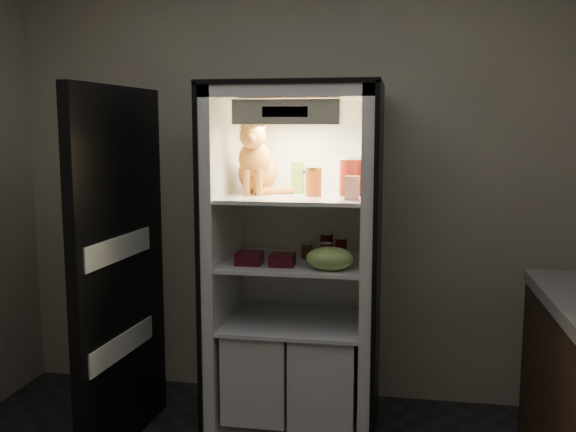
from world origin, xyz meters
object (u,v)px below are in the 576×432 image
soda_can_a (326,245)px  condiment_jar (307,250)px  tabby_cat (256,165)px  refrigerator (297,284)px  soda_can_c (326,254)px  grape_bag (330,258)px  berry_box_left (249,258)px  berry_box_right (282,260)px  cream_carton (352,188)px  soda_can_b (341,249)px  pepper_jar (351,176)px  salsa_jar (314,182)px  mayo_tub (310,182)px  parmesan_shaker (297,177)px

soda_can_a → condiment_jar: soda_can_a is taller
tabby_cat → refrigerator: bearing=-5.4°
soda_can_c → grape_bag: bearing=-74.4°
berry_box_left → berry_box_right: berry_box_left is taller
cream_carton → soda_can_b: 0.42m
soda_can_c → pepper_jar: bearing=48.4°
salsa_jar → soda_can_b: 0.40m
pepper_jar → condiment_jar: 0.47m
tabby_cat → condiment_jar: size_ratio=4.73×
mayo_tub → berry_box_left: bearing=-136.4°
soda_can_b → condiment_jar: size_ratio=1.32×
parmesan_shaker → mayo_tub: bearing=22.5°
soda_can_b → soda_can_c: size_ratio=1.02×
cream_carton → berry_box_left: size_ratio=0.91×
soda_can_a → berry_box_right: 0.33m
soda_can_b → berry_box_right: size_ratio=0.95×
condiment_jar → tabby_cat: bearing=177.1°
mayo_tub → berry_box_left: 0.54m
condiment_jar → grape_bag: size_ratio=0.37×
pepper_jar → condiment_jar: bearing=178.5°
salsa_jar → condiment_jar: salsa_jar is taller
grape_bag → berry_box_right: size_ratio=1.92×
pepper_jar → cream_carton: pepper_jar is taller
mayo_tub → pepper_jar: pepper_jar is taller
grape_bag → berry_box_right: grape_bag is taller
condiment_jar → grape_bag: 0.30m
soda_can_a → condiment_jar: size_ratio=1.51×
parmesan_shaker → pepper_jar: size_ratio=0.86×
refrigerator → berry_box_left: size_ratio=14.52×
tabby_cat → grape_bag: tabby_cat is taller
tabby_cat → salsa_jar: 0.35m
soda_can_b → grape_bag: bearing=-96.2°
mayo_tub → condiment_jar: bearing=-95.1°
salsa_jar → pepper_jar: pepper_jar is taller
refrigerator → cream_carton: bearing=-35.2°
berry_box_left → soda_can_c: bearing=8.5°
tabby_cat → soda_can_a: size_ratio=3.14×
salsa_jar → grape_bag: size_ratio=0.64×
refrigerator → soda_can_a: (0.16, 0.05, 0.22)m
parmesan_shaker → berry_box_left: parmesan_shaker is taller
refrigerator → tabby_cat: 0.69m
soda_can_c → condiment_jar: bearing=131.0°
parmesan_shaker → salsa_jar: bearing=-48.9°
mayo_tub → berry_box_left: mayo_tub is taller
refrigerator → tabby_cat: (-0.22, 0.01, 0.65)m
salsa_jar → grape_bag: 0.42m
mayo_tub → salsa_jar: bearing=-75.8°
parmesan_shaker → berry_box_left: (-0.21, -0.24, -0.41)m
refrigerator → berry_box_right: size_ratio=15.27×
cream_carton → grape_bag: bearing=-154.8°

